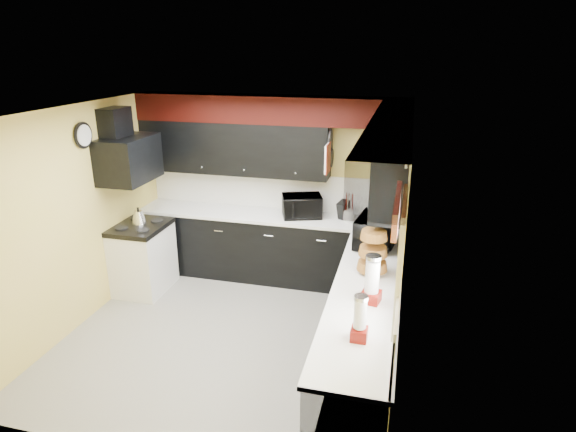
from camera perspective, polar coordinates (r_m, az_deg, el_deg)
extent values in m
plane|color=gray|center=(5.67, -6.69, -13.74)|extent=(3.60, 3.60, 0.00)
cube|color=#E0C666|center=(6.71, -1.73, 3.56)|extent=(3.60, 0.06, 2.50)
cube|color=#E0C666|center=(4.78, 13.39, -3.81)|extent=(0.06, 3.60, 2.50)
cube|color=#E0C666|center=(5.96, -23.60, -0.21)|extent=(0.06, 3.60, 2.50)
cube|color=white|center=(4.78, -7.89, 12.17)|extent=(3.60, 3.60, 0.06)
cube|color=black|center=(6.71, -2.36, -3.71)|extent=(3.60, 0.60, 0.90)
cube|color=black|center=(4.89, 8.94, -13.52)|extent=(0.60, 3.00, 0.90)
cube|color=white|center=(6.54, -2.41, 0.07)|extent=(3.62, 0.64, 0.04)
cube|color=white|center=(4.65, 9.25, -8.66)|extent=(0.64, 3.02, 0.04)
cube|color=white|center=(6.72, -1.74, 3.05)|extent=(3.60, 0.02, 0.50)
cube|color=white|center=(4.80, 13.22, -4.45)|extent=(0.02, 3.60, 0.50)
cube|color=black|center=(6.57, -6.44, 8.04)|extent=(2.60, 0.35, 0.70)
cube|color=black|center=(5.46, 12.25, 5.34)|extent=(0.35, 1.80, 0.70)
cube|color=black|center=(6.32, -2.28, 12.52)|extent=(3.60, 0.36, 0.35)
cube|color=black|center=(4.29, 12.04, 8.73)|extent=(0.36, 3.24, 0.35)
cube|color=white|center=(6.66, -16.75, -4.95)|extent=(0.60, 0.75, 0.86)
cube|color=black|center=(6.49, -17.14, -1.25)|extent=(0.62, 0.77, 0.06)
cube|color=black|center=(6.27, -18.35, 6.42)|extent=(0.50, 0.78, 0.55)
cube|color=black|center=(6.27, -19.79, 10.18)|extent=(0.24, 0.40, 0.40)
cube|color=red|center=(3.69, 12.79, 0.86)|extent=(0.04, 0.88, 0.20)
cube|color=white|center=(5.92, 4.69, 6.82)|extent=(0.03, 0.26, 0.35)
imported|color=black|center=(6.39, 1.67, 1.18)|extent=(0.61, 0.56, 0.29)
imported|color=black|center=(5.56, 10.44, -1.76)|extent=(0.49, 0.66, 0.34)
cylinder|color=silver|center=(6.28, 7.20, 0.02)|extent=(0.15, 0.15, 0.15)
cube|color=black|center=(6.33, 6.64, 0.69)|extent=(0.17, 0.19, 0.25)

